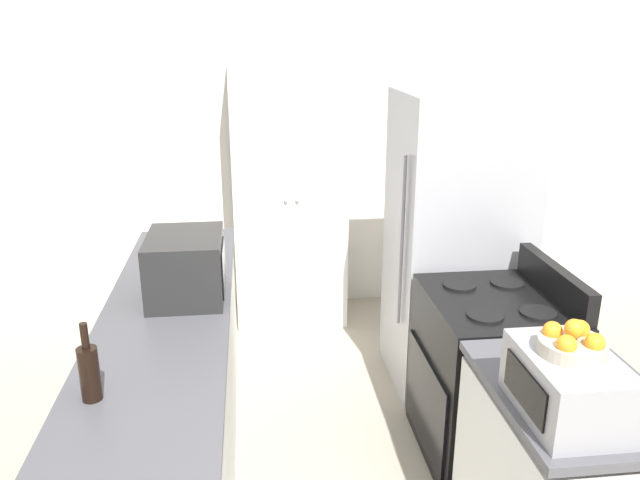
# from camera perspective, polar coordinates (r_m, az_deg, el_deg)

# --- Properties ---
(wall_back) EXTENTS (7.00, 0.06, 2.60)m
(wall_back) POSITION_cam_1_polar(r_m,az_deg,el_deg) (4.89, -2.11, 8.59)
(wall_back) COLOR silver
(wall_back) RESTS_ON ground_plane
(counter_left) EXTENTS (0.60, 2.54, 0.90)m
(counter_left) POSITION_cam_1_polar(r_m,az_deg,el_deg) (3.25, -13.31, -13.76)
(counter_left) COLOR silver
(counter_left) RESTS_ON ground_plane
(pantry_cabinet) EXTENTS (0.82, 0.54, 2.03)m
(pantry_cabinet) POSITION_cam_1_polar(r_m,az_deg,el_deg) (4.65, -2.85, 4.46)
(pantry_cabinet) COLOR white
(pantry_cabinet) RESTS_ON ground_plane
(stove) EXTENTS (0.66, 0.76, 1.06)m
(stove) POSITION_cam_1_polar(r_m,az_deg,el_deg) (3.39, 15.19, -12.05)
(stove) COLOR black
(stove) RESTS_ON ground_plane
(refrigerator) EXTENTS (0.76, 0.73, 1.82)m
(refrigerator) POSITION_cam_1_polar(r_m,az_deg,el_deg) (3.89, 12.27, -0.37)
(refrigerator) COLOR #A3A3A8
(refrigerator) RESTS_ON ground_plane
(microwave) EXTENTS (0.37, 0.45, 0.32)m
(microwave) POSITION_cam_1_polar(r_m,az_deg,el_deg) (3.11, -12.14, -2.39)
(microwave) COLOR black
(microwave) RESTS_ON counter_left
(wine_bottle) EXTENTS (0.07, 0.07, 0.30)m
(wine_bottle) POSITION_cam_1_polar(r_m,az_deg,el_deg) (2.39, -20.35, -11.22)
(wine_bottle) COLOR black
(wine_bottle) RESTS_ON counter_left
(toaster_oven) EXTENTS (0.30, 0.43, 0.23)m
(toaster_oven) POSITION_cam_1_polar(r_m,az_deg,el_deg) (2.31, 21.63, -12.29)
(toaster_oven) COLOR #939399
(toaster_oven) RESTS_ON counter_right
(fruit_bowl) EXTENTS (0.22, 0.22, 0.12)m
(fruit_bowl) POSITION_cam_1_polar(r_m,az_deg,el_deg) (2.25, 22.09, -8.69)
(fruit_bowl) COLOR #B2A893
(fruit_bowl) RESTS_ON toaster_oven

